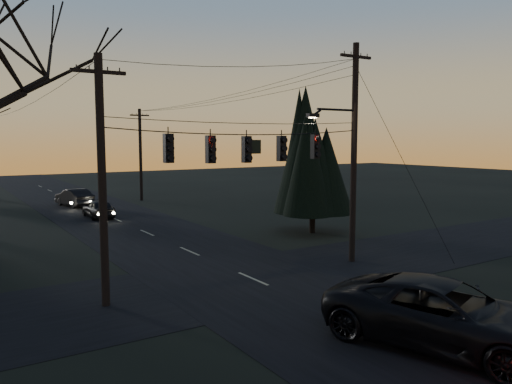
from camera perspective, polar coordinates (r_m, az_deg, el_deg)
ground_plane at (r=13.90m, az=23.81°, el=-18.69°), size 160.00×160.00×0.00m
main_road at (r=29.39m, az=-10.96°, el=-5.23°), size 8.00×120.00×0.02m
cross_road at (r=20.70m, az=-0.35°, el=-9.91°), size 60.00×7.00×0.02m
utility_pole_right at (r=24.01m, az=10.88°, el=-7.79°), size 5.00×0.30×10.00m
utility_pole_left at (r=18.33m, az=-16.75°, el=-12.33°), size 1.80×0.30×8.50m
utility_pole_far_r at (r=47.95m, az=-12.94°, el=-0.94°), size 1.80×0.30×8.50m
span_signal_assembly at (r=19.77m, az=-0.95°, el=5.03°), size 11.50×0.44×1.46m
evergreen_right at (r=30.34m, az=6.53°, el=3.75°), size 3.95×3.95×7.82m
suv_near at (r=14.96m, az=20.78°, el=-13.03°), size 4.94×7.16×1.82m
sedan_oncoming_a at (r=38.09m, az=-17.57°, el=-1.81°), size 1.61×3.99×1.36m
sedan_oncoming_b at (r=45.16m, az=-20.05°, el=-0.62°), size 2.44×4.76×1.50m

